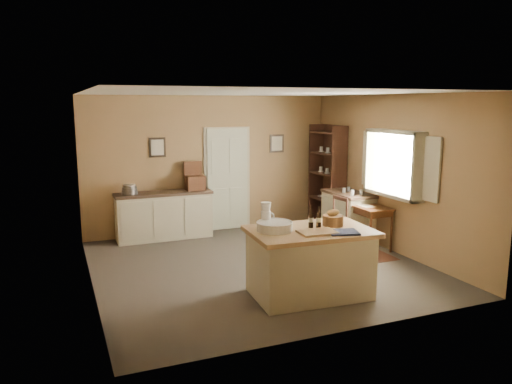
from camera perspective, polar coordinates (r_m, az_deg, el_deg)
ground at (r=8.00m, az=0.22°, el=-8.46°), size 5.00×5.00×0.00m
wall_back at (r=10.01m, az=-5.26°, el=3.19°), size 5.00×0.10×2.70m
wall_front at (r=5.49m, az=10.26°, el=-2.64°), size 5.00×0.10×2.70m
wall_left at (r=7.12m, az=-18.70°, el=-0.11°), size 0.10×5.00×2.70m
wall_right at (r=8.93m, az=15.23°, el=2.04°), size 0.10×5.00×2.70m
ceiling at (r=7.59m, az=0.24°, el=11.26°), size 5.00×5.00×0.00m
door at (r=10.13m, az=-3.29°, el=1.62°), size 0.97×0.06×2.11m
framed_prints at (r=10.01m, az=-4.16°, el=5.34°), size 2.82×0.02×0.38m
window at (r=8.70m, az=15.69°, el=3.15°), size 0.25×1.99×1.12m
work_island at (r=6.74m, az=6.10°, el=-7.79°), size 1.67×1.14×1.20m
sideboard at (r=9.62m, az=-10.42°, el=-2.46°), size 1.81×0.52×1.18m
rug at (r=8.95m, az=10.20°, el=-6.57°), size 1.11×1.60×0.01m
writing_desk at (r=9.03m, az=12.74°, el=-2.18°), size 0.51×0.84×0.82m
desk_chair at (r=8.67m, az=8.50°, el=-3.86°), size 0.49×0.49×0.94m
right_cabinet at (r=9.60m, az=10.46°, el=-2.63°), size 0.60×1.07×0.99m
shelving_unit at (r=10.41m, az=8.34°, el=1.76°), size 0.36×0.95×2.12m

